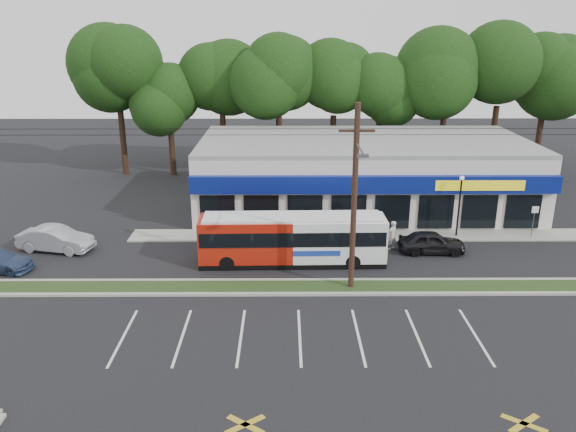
# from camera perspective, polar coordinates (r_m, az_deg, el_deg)

# --- Properties ---
(ground) EXTENTS (120.00, 120.00, 0.00)m
(ground) POSITION_cam_1_polar(r_m,az_deg,el_deg) (29.84, 0.81, -8.19)
(ground) COLOR black
(ground) RESTS_ON ground
(grass_strip) EXTENTS (40.00, 1.60, 0.12)m
(grass_strip) POSITION_cam_1_polar(r_m,az_deg,el_deg) (30.70, 0.78, -7.24)
(grass_strip) COLOR #203114
(grass_strip) RESTS_ON ground
(curb_south) EXTENTS (40.00, 0.25, 0.14)m
(curb_south) POSITION_cam_1_polar(r_m,az_deg,el_deg) (29.94, 0.81, -7.94)
(curb_south) COLOR #9E9E93
(curb_south) RESTS_ON ground
(curb_north) EXTENTS (40.00, 0.25, 0.14)m
(curb_north) POSITION_cam_1_polar(r_m,az_deg,el_deg) (31.47, 0.75, -6.55)
(curb_north) COLOR #9E9E93
(curb_north) RESTS_ON ground
(sidewalk) EXTENTS (32.00, 2.20, 0.10)m
(sidewalk) POSITION_cam_1_polar(r_m,az_deg,el_deg) (38.46, 8.03, -1.94)
(sidewalk) COLOR #9E9E93
(sidewalk) RESTS_ON ground
(strip_mall) EXTENTS (25.00, 12.55, 5.30)m
(strip_mall) POSITION_cam_1_polar(r_m,az_deg,el_deg) (44.29, 7.59, 4.39)
(strip_mall) COLOR silver
(strip_mall) RESTS_ON ground
(utility_pole) EXTENTS (50.00, 2.77, 10.00)m
(utility_pole) POSITION_cam_1_polar(r_m,az_deg,el_deg) (28.89, 6.45, 2.34)
(utility_pole) COLOR black
(utility_pole) RESTS_ON ground
(lamp_post) EXTENTS (0.30, 0.30, 4.25)m
(lamp_post) POSITION_cam_1_polar(r_m,az_deg,el_deg) (38.78, 17.06, 1.66)
(lamp_post) COLOR black
(lamp_post) RESTS_ON ground
(sign_post) EXTENTS (0.45, 0.10, 2.23)m
(sign_post) POSITION_cam_1_polar(r_m,az_deg,el_deg) (40.67, 23.74, 0.01)
(sign_post) COLOR #59595E
(sign_post) RESTS_ON ground
(tree_line) EXTENTS (46.76, 6.76, 11.83)m
(tree_line) POSITION_cam_1_polar(r_m,az_deg,el_deg) (53.04, 4.75, 13.17)
(tree_line) COLOR black
(tree_line) RESTS_ON ground
(metrobus) EXTENTS (11.08, 2.55, 2.97)m
(metrobus) POSITION_cam_1_polar(r_m,az_deg,el_deg) (33.31, 0.46, -2.26)
(metrobus) COLOR #A71B0C
(metrobus) RESTS_ON ground
(car_dark) EXTENTS (4.16, 1.78, 1.40)m
(car_dark) POSITION_cam_1_polar(r_m,az_deg,el_deg) (36.22, 14.38, -2.59)
(car_dark) COLOR black
(car_dark) RESTS_ON ground
(car_silver) EXTENTS (4.94, 2.55, 1.55)m
(car_silver) POSITION_cam_1_polar(r_m,az_deg,el_deg) (38.31, -22.55, -2.18)
(car_silver) COLOR #A6A8AE
(car_silver) RESTS_ON ground
(pedestrian_a) EXTENTS (0.81, 0.79, 1.89)m
(pedestrian_a) POSITION_cam_1_polar(r_m,az_deg,el_deg) (36.18, 10.54, -1.92)
(pedestrian_a) COLOR beige
(pedestrian_a) RESTS_ON ground
(pedestrian_b) EXTENTS (1.00, 0.86, 1.77)m
(pedestrian_b) POSITION_cam_1_polar(r_m,az_deg,el_deg) (36.40, 7.63, -1.73)
(pedestrian_b) COLOR #BDB2AA
(pedestrian_b) RESTS_ON ground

